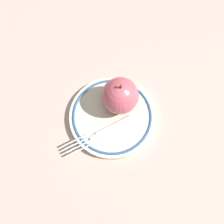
# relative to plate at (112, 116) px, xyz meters

# --- Properties ---
(ground_plane) EXTENTS (2.00, 2.00, 0.00)m
(ground_plane) POSITION_rel_plate_xyz_m (-0.01, -0.01, -0.01)
(ground_plane) COLOR #BAA197
(plate) EXTENTS (0.20, 0.20, 0.02)m
(plate) POSITION_rel_plate_xyz_m (0.00, 0.00, 0.00)
(plate) COLOR beige
(plate) RESTS_ON ground_plane
(apple_red_whole) EXTENTS (0.08, 0.08, 0.09)m
(apple_red_whole) POSITION_rel_plate_xyz_m (-0.01, -0.03, 0.05)
(apple_red_whole) COLOR #C55362
(apple_red_whole) RESTS_ON plate
(fork) EXTENTS (0.13, 0.13, 0.00)m
(fork) POSITION_rel_plate_xyz_m (0.01, 0.05, 0.01)
(fork) COLOR silver
(fork) RESTS_ON plate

